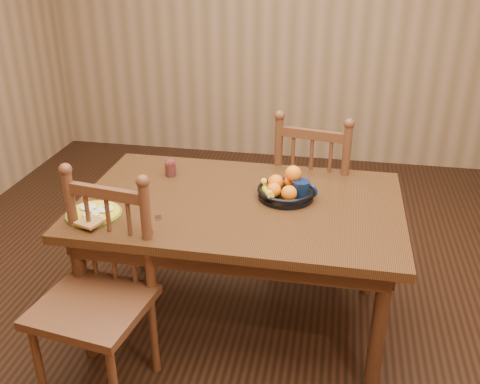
% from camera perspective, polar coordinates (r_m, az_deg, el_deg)
% --- Properties ---
extents(room, '(4.52, 5.02, 2.72)m').
position_cam_1_polar(room, '(2.46, 0.00, 11.61)').
color(room, black).
rests_on(room, ground).
extents(dining_table, '(1.60, 1.00, 0.75)m').
position_cam_1_polar(dining_table, '(2.71, 0.00, -2.57)').
color(dining_table, black).
rests_on(dining_table, ground).
extents(chair_far, '(0.55, 0.53, 1.04)m').
position_cam_1_polar(chair_far, '(3.30, 7.98, -0.39)').
color(chair_far, '#452514').
rests_on(chair_far, ground).
extents(chair_near, '(0.52, 0.51, 1.02)m').
position_cam_1_polar(chair_near, '(2.51, -15.00, -10.71)').
color(chair_near, '#452514').
rests_on(chair_near, ground).
extents(breakfast_plate, '(0.26, 0.30, 0.04)m').
position_cam_1_polar(breakfast_plate, '(2.62, -15.33, -2.23)').
color(breakfast_plate, '#59601E').
rests_on(breakfast_plate, dining_table).
extents(fork, '(0.08, 0.18, 0.00)m').
position_cam_1_polar(fork, '(2.50, -9.28, -3.29)').
color(fork, silver).
rests_on(fork, dining_table).
extents(spoon, '(0.05, 0.16, 0.01)m').
position_cam_1_polar(spoon, '(2.80, -10.04, -0.00)').
color(spoon, silver).
rests_on(spoon, dining_table).
extents(coffee_mug, '(0.13, 0.09, 0.10)m').
position_cam_1_polar(coffee_mug, '(2.68, 6.58, 0.21)').
color(coffee_mug, '#091632').
rests_on(coffee_mug, dining_table).
extents(juice_glass, '(0.06, 0.06, 0.09)m').
position_cam_1_polar(juice_glass, '(2.96, -7.42, 2.54)').
color(juice_glass, silver).
rests_on(juice_glass, dining_table).
extents(fruit_bowl, '(0.29, 0.29, 0.17)m').
position_cam_1_polar(fruit_bowl, '(2.70, 4.91, 0.32)').
color(fruit_bowl, black).
rests_on(fruit_bowl, dining_table).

